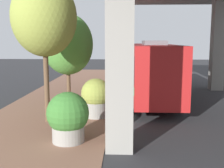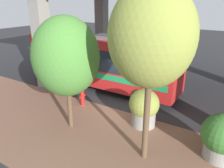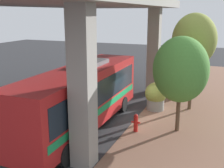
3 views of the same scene
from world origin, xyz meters
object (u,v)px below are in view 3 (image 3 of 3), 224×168
(fire_hydrant, at_px, (136,123))
(planter_front, at_px, (156,96))
(street_tree_far, at_px, (194,40))
(street_tree_near, at_px, (181,70))
(planter_middle, at_px, (175,85))
(bus, at_px, (82,95))

(fire_hydrant, height_order, planter_front, planter_front)
(street_tree_far, bearing_deg, fire_hydrant, 65.08)
(street_tree_near, bearing_deg, planter_middle, -78.86)
(bus, xyz_separation_m, planter_front, (-3.08, -4.62, -1.03))
(fire_hydrant, bearing_deg, bus, 13.58)
(fire_hydrant, xyz_separation_m, street_tree_far, (-2.28, -4.90, 4.13))
(planter_front, height_order, street_tree_far, street_tree_far)
(bus, bearing_deg, street_tree_near, -161.42)
(street_tree_far, bearing_deg, planter_front, 25.15)
(fire_hydrant, relative_size, planter_front, 0.54)
(fire_hydrant, height_order, planter_middle, planter_middle)
(bus, height_order, planter_middle, bus)
(planter_front, distance_m, street_tree_near, 4.30)
(bus, distance_m, street_tree_far, 8.09)
(planter_middle, distance_m, street_tree_far, 4.68)
(bus, relative_size, street_tree_far, 1.70)
(planter_front, xyz_separation_m, street_tree_near, (-1.92, 2.94, 2.49))
(fire_hydrant, relative_size, planter_middle, 0.55)
(fire_hydrant, relative_size, street_tree_near, 0.20)
(fire_hydrant, bearing_deg, planter_middle, -96.43)
(fire_hydrant, xyz_separation_m, street_tree_near, (-2.09, -0.98, 2.93))
(street_tree_near, xyz_separation_m, street_tree_far, (-0.19, -3.93, 1.20))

